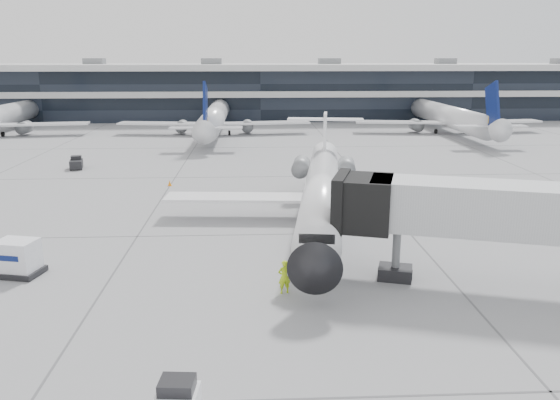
{
  "coord_description": "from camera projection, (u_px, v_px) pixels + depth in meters",
  "views": [
    {
      "loc": [
        -1.44,
        -38.11,
        12.63
      ],
      "look_at": [
        0.4,
        0.04,
        2.6
      ],
      "focal_mm": 35.0,
      "sensor_mm": 36.0,
      "label": 1
    }
  ],
  "objects": [
    {
      "name": "regional_jet",
      "position": [
        322.0,
        190.0,
        42.95
      ],
      "size": [
        25.24,
        31.49,
        7.28
      ],
      "rotation": [
        0.0,
        0.0,
        -0.14
      ],
      "color": "white",
      "rests_on": "ground"
    },
    {
      "name": "ground",
      "position": [
        275.0,
        234.0,
        40.1
      ],
      "size": [
        220.0,
        220.0,
        0.0
      ],
      "primitive_type": "plane",
      "color": "gray",
      "rests_on": "ground"
    },
    {
      "name": "jet_bridge",
      "position": [
        532.0,
        213.0,
        29.28
      ],
      "size": [
        19.06,
        8.78,
        6.22
      ],
      "rotation": [
        0.0,
        0.0,
        -0.3
      ],
      "color": "#ADAEB1",
      "rests_on": "ground"
    },
    {
      "name": "traffic_cone",
      "position": [
        170.0,
        183.0,
        55.17
      ],
      "size": [
        0.51,
        0.51,
        0.57
      ],
      "rotation": [
        0.0,
        0.0,
        -0.41
      ],
      "color": "orange",
      "rests_on": "ground"
    },
    {
      "name": "ramp_worker",
      "position": [
        284.0,
        277.0,
        29.89
      ],
      "size": [
        0.79,
        0.62,
        1.92
      ],
      "primitive_type": "imported",
      "rotation": [
        0.0,
        0.0,
        3.39
      ],
      "color": "#B5E117",
      "rests_on": "ground"
    },
    {
      "name": "cargo_uld",
      "position": [
        18.0,
        258.0,
        32.38
      ],
      "size": [
        2.96,
        2.46,
        2.12
      ],
      "rotation": [
        0.0,
        0.0,
        -0.23
      ],
      "color": "black",
      "rests_on": "ground"
    },
    {
      "name": "bg_jet_center",
      "position": [
        215.0,
        134.0,
        92.86
      ],
      "size": [
        32.0,
        40.0,
        9.6
      ],
      "primitive_type": null,
      "color": "silver",
      "rests_on": "ground"
    },
    {
      "name": "terminal",
      "position": [
        260.0,
        93.0,
        118.04
      ],
      "size": [
        170.0,
        22.0,
        10.0
      ],
      "primitive_type": "cube",
      "color": "black",
      "rests_on": "ground"
    },
    {
      "name": "far_tug",
      "position": [
        76.0,
        163.0,
        63.48
      ],
      "size": [
        1.83,
        2.54,
        1.46
      ],
      "rotation": [
        0.0,
        0.0,
        0.22
      ],
      "color": "black",
      "rests_on": "ground"
    },
    {
      "name": "bg_jet_right",
      "position": [
        446.0,
        132.0,
        94.73
      ],
      "size": [
        32.0,
        40.0,
        9.6
      ],
      "primitive_type": null,
      "color": "silver",
      "rests_on": "ground"
    }
  ]
}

